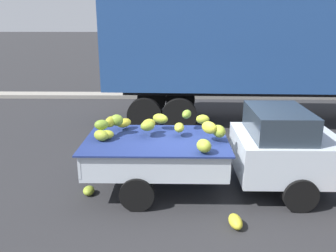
{
  "coord_description": "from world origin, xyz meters",
  "views": [
    {
      "loc": [
        -0.48,
        -6.69,
        3.33
      ],
      "look_at": [
        -0.6,
        -0.03,
        1.3
      ],
      "focal_mm": 36.81,
      "sensor_mm": 36.0,
      "label": 1
    }
  ],
  "objects_px": {
    "semi_trailer": "(291,47)",
    "fallen_banana_bunch_near_tailgate": "(89,191)",
    "pickup_truck": "(254,148)",
    "fallen_banana_bunch_by_wheel": "(235,221)"
  },
  "relations": [
    {
      "from": "pickup_truck",
      "to": "fallen_banana_bunch_near_tailgate",
      "type": "distance_m",
      "value": 3.42
    },
    {
      "from": "semi_trailer",
      "to": "fallen_banana_bunch_near_tailgate",
      "type": "bearing_deg",
      "value": -134.67
    },
    {
      "from": "pickup_truck",
      "to": "fallen_banana_bunch_by_wheel",
      "type": "bearing_deg",
      "value": -112.2
    },
    {
      "from": "fallen_banana_bunch_near_tailgate",
      "to": "pickup_truck",
      "type": "bearing_deg",
      "value": 5.48
    },
    {
      "from": "semi_trailer",
      "to": "fallen_banana_bunch_by_wheel",
      "type": "distance_m",
      "value": 7.25
    },
    {
      "from": "pickup_truck",
      "to": "fallen_banana_bunch_by_wheel",
      "type": "relative_size",
      "value": 12.6
    },
    {
      "from": "semi_trailer",
      "to": "fallen_banana_bunch_near_tailgate",
      "type": "xyz_separation_m",
      "value": [
        -5.43,
        -5.19,
        -2.46
      ]
    },
    {
      "from": "semi_trailer",
      "to": "fallen_banana_bunch_by_wheel",
      "type": "height_order",
      "value": "semi_trailer"
    },
    {
      "from": "pickup_truck",
      "to": "fallen_banana_bunch_near_tailgate",
      "type": "height_order",
      "value": "pickup_truck"
    },
    {
      "from": "semi_trailer",
      "to": "fallen_banana_bunch_by_wheel",
      "type": "xyz_separation_m",
      "value": [
        -2.69,
        -6.27,
        -2.44
      ]
    }
  ]
}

